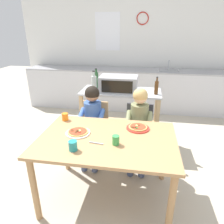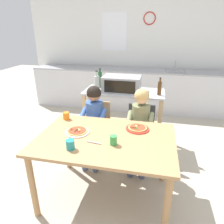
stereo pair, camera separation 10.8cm
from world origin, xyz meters
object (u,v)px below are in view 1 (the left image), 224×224
(pizza_plate_white, at_px, (78,132))
(dining_chair_left, at_px, (95,127))
(bottle_clear_vinegar, at_px, (96,79))
(drinking_cup_green, at_px, (116,140))
(dining_chair_right, at_px, (139,131))
(dining_table, at_px, (107,146))
(drinking_cup_teal, at_px, (73,146))
(bottle_brown_beer, at_px, (94,85))
(bottle_slim_sauce, at_px, (156,87))
(drinking_cup_orange, at_px, (65,117))
(pizza_plate_red_rimmed, at_px, (138,128))
(child_in_blue_striped_shirt, at_px, (92,118))
(serving_spoon, at_px, (96,143))
(kitchen_island_cart, at_px, (120,109))
(child_in_olive_shirt, at_px, (139,121))
(toaster_oven, at_px, (119,84))

(pizza_plate_white, bearing_deg, dining_chair_left, 89.98)
(bottle_clear_vinegar, height_order, drinking_cup_green, bottle_clear_vinegar)
(dining_chair_right, bearing_deg, drinking_cup_green, -102.85)
(dining_table, relative_size, drinking_cup_teal, 14.99)
(bottle_brown_beer, height_order, dining_table, bottle_brown_beer)
(dining_chair_right, xyz_separation_m, drinking_cup_green, (-0.19, -0.81, 0.30))
(bottle_slim_sauce, bearing_deg, dining_table, -113.82)
(bottle_brown_beer, bearing_deg, drinking_cup_orange, -105.61)
(bottle_slim_sauce, bearing_deg, dining_chair_left, -152.72)
(drinking_cup_orange, bearing_deg, pizza_plate_red_rimmed, -5.52)
(dining_chair_right, xyz_separation_m, pizza_plate_white, (-0.60, -0.67, 0.27))
(drinking_cup_orange, bearing_deg, child_in_blue_striped_shirt, 46.06)
(serving_spoon, bearing_deg, bottle_brown_beer, 104.62)
(dining_chair_left, bearing_deg, child_in_blue_striped_shirt, -90.00)
(bottle_clear_vinegar, height_order, child_in_blue_striped_shirt, bottle_clear_vinegar)
(bottle_brown_beer, distance_m, drinking_cup_orange, 0.72)
(dining_table, relative_size, dining_chair_right, 1.65)
(drinking_cup_green, xyz_separation_m, serving_spoon, (-0.18, -0.02, -0.04))
(dining_chair_right, relative_size, pizza_plate_red_rimmed, 3.33)
(kitchen_island_cart, bearing_deg, dining_table, -89.20)
(bottle_slim_sauce, xyz_separation_m, pizza_plate_red_rimmed, (-0.21, -0.87, -0.21))
(bottle_brown_beer, distance_m, dining_chair_right, 0.89)
(kitchen_island_cart, relative_size, drinking_cup_teal, 13.25)
(kitchen_island_cart, xyz_separation_m, dining_table, (0.02, -1.20, 0.07))
(kitchen_island_cart, relative_size, bottle_clear_vinegar, 3.96)
(bottle_brown_beer, xyz_separation_m, dining_chair_left, (0.06, -0.29, -0.52))
(child_in_olive_shirt, bearing_deg, pizza_plate_red_rimmed, -90.09)
(bottle_brown_beer, relative_size, child_in_olive_shirt, 0.31)
(drinking_cup_green, bearing_deg, serving_spoon, -174.44)
(dining_chair_left, distance_m, drinking_cup_green, 0.96)
(drinking_cup_green, xyz_separation_m, drinking_cup_teal, (-0.35, -0.16, 0.00))
(bottle_slim_sauce, height_order, dining_chair_left, bottle_slim_sauce)
(dining_table, distance_m, serving_spoon, 0.18)
(bottle_clear_vinegar, bearing_deg, drinking_cup_orange, -97.89)
(bottle_slim_sauce, height_order, drinking_cup_orange, bottle_slim_sauce)
(bottle_clear_vinegar, distance_m, drinking_cup_orange, 1.03)
(dining_chair_right, relative_size, drinking_cup_green, 9.08)
(kitchen_island_cart, xyz_separation_m, drinking_cup_orange, (-0.54, -0.88, 0.20))
(bottle_slim_sauce, distance_m, drinking_cup_green, 1.30)
(dining_chair_left, height_order, pizza_plate_red_rimmed, dining_chair_left)
(pizza_plate_white, relative_size, drinking_cup_green, 2.79)
(bottle_brown_beer, xyz_separation_m, dining_table, (0.37, -0.99, -0.36))
(dining_table, relative_size, child_in_olive_shirt, 1.27)
(child_in_blue_striped_shirt, height_order, child_in_olive_shirt, same)
(pizza_plate_white, relative_size, serving_spoon, 1.78)
(toaster_oven, distance_m, bottle_slim_sauce, 0.55)
(kitchen_island_cart, distance_m, child_in_blue_striped_shirt, 0.69)
(kitchen_island_cart, xyz_separation_m, dining_chair_left, (-0.29, -0.50, -0.10))
(pizza_plate_white, distance_m, drinking_cup_green, 0.44)
(bottle_brown_beer, xyz_separation_m, dining_chair_right, (0.66, -0.29, -0.52))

